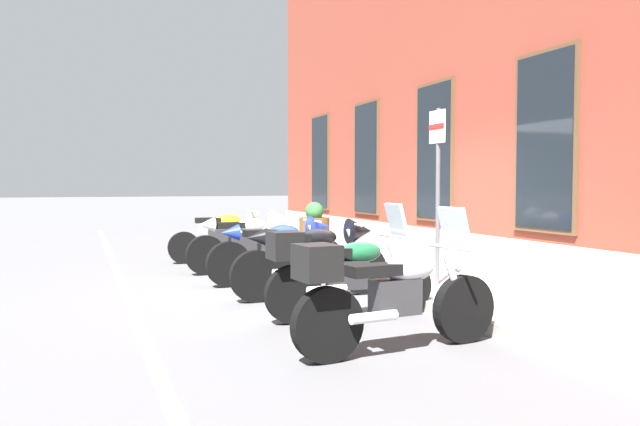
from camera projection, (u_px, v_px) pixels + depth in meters
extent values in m
plane|color=#4C4C4F|center=(355.00, 287.00, 9.17)|extent=(140.00, 140.00, 0.00)
cube|color=gray|center=(421.00, 278.00, 9.57)|extent=(26.04, 2.24, 0.14)
cube|color=silver|center=(129.00, 301.00, 8.02)|extent=(26.04, 0.12, 0.01)
cube|color=gray|center=(480.00, 257.00, 9.94)|extent=(20.04, 0.10, 0.70)
cube|color=#513823|center=(321.00, 162.00, 16.54)|extent=(1.22, 0.06, 2.52)
cube|color=black|center=(320.00, 162.00, 16.53)|extent=(1.10, 0.03, 2.40)
cube|color=#513823|center=(367.00, 158.00, 13.87)|extent=(1.22, 0.06, 2.52)
cube|color=black|center=(365.00, 158.00, 13.86)|extent=(1.10, 0.03, 2.40)
cube|color=#513823|center=(435.00, 152.00, 11.20)|extent=(1.22, 0.06, 2.52)
cube|color=black|center=(433.00, 152.00, 11.19)|extent=(1.10, 0.03, 2.40)
cube|color=#513823|center=(545.00, 141.00, 8.53)|extent=(1.22, 0.06, 2.52)
cube|color=black|center=(544.00, 141.00, 8.52)|extent=(1.10, 0.03, 2.40)
cylinder|color=black|center=(260.00, 246.00, 12.22)|extent=(0.17, 0.62, 0.61)
cylinder|color=black|center=(184.00, 248.00, 11.80)|extent=(0.17, 0.62, 0.61)
cylinder|color=silver|center=(255.00, 232.00, 12.18)|extent=(0.10, 0.33, 0.68)
cube|color=#28282B|center=(220.00, 237.00, 11.99)|extent=(0.26, 0.46, 0.32)
ellipsoid|color=gold|center=(228.00, 220.00, 12.01)|extent=(0.30, 0.54, 0.24)
cube|color=black|center=(208.00, 220.00, 11.91)|extent=(0.26, 0.50, 0.10)
cylinder|color=silver|center=(251.00, 211.00, 12.13)|extent=(0.62, 0.09, 0.04)
cylinder|color=silver|center=(205.00, 245.00, 11.79)|extent=(0.13, 0.46, 0.09)
sphere|color=silver|center=(255.00, 215.00, 12.16)|extent=(0.18, 0.18, 0.18)
cylinder|color=black|center=(284.00, 251.00, 10.96)|extent=(0.18, 0.67, 0.66)
cylinder|color=black|center=(206.00, 255.00, 10.33)|extent=(0.18, 0.67, 0.66)
cylinder|color=silver|center=(278.00, 236.00, 10.90)|extent=(0.10, 0.32, 0.65)
cube|color=#28282B|center=(243.00, 243.00, 10.61)|extent=(0.26, 0.46, 0.32)
ellipsoid|color=silver|center=(251.00, 225.00, 10.67)|extent=(0.31, 0.54, 0.24)
cube|color=black|center=(230.00, 225.00, 10.50)|extent=(0.27, 0.50, 0.10)
cylinder|color=silver|center=(274.00, 215.00, 10.85)|extent=(0.62, 0.10, 0.04)
cylinder|color=silver|center=(228.00, 252.00, 10.38)|extent=(0.13, 0.46, 0.09)
cone|color=silver|center=(281.00, 220.00, 10.91)|extent=(0.39, 0.37, 0.36)
cone|color=silver|center=(206.00, 225.00, 10.31)|extent=(0.26, 0.28, 0.24)
cylinder|color=black|center=(323.00, 259.00, 9.77)|extent=(0.17, 0.68, 0.67)
cylinder|color=black|center=(229.00, 264.00, 9.11)|extent=(0.17, 0.68, 0.67)
cylinder|color=silver|center=(317.00, 244.00, 9.72)|extent=(0.09, 0.31, 0.61)
cube|color=#28282B|center=(274.00, 250.00, 9.41)|extent=(0.25, 0.46, 0.32)
ellipsoid|color=#192D9E|center=(283.00, 233.00, 9.46)|extent=(0.30, 0.54, 0.24)
cube|color=black|center=(260.00, 233.00, 9.30)|extent=(0.26, 0.50, 0.10)
cylinder|color=silver|center=(312.00, 221.00, 9.67)|extent=(0.62, 0.09, 0.04)
cylinder|color=silver|center=(258.00, 260.00, 9.18)|extent=(0.13, 0.46, 0.09)
cone|color=#192D9E|center=(320.00, 227.00, 9.73)|extent=(0.39, 0.37, 0.36)
cone|color=#192D9E|center=(230.00, 233.00, 9.10)|extent=(0.26, 0.28, 0.24)
cylinder|color=black|center=(363.00, 270.00, 8.52)|extent=(0.14, 0.67, 0.67)
cylinder|color=black|center=(255.00, 276.00, 7.93)|extent=(0.14, 0.67, 0.67)
cylinder|color=silver|center=(357.00, 252.00, 8.47)|extent=(0.08, 0.32, 0.64)
cube|color=#28282B|center=(308.00, 260.00, 8.20)|extent=(0.23, 0.45, 0.32)
ellipsoid|color=black|center=(318.00, 238.00, 8.24)|extent=(0.27, 0.53, 0.24)
cube|color=black|center=(291.00, 238.00, 8.10)|extent=(0.23, 0.49, 0.10)
cylinder|color=silver|center=(352.00, 224.00, 8.42)|extent=(0.62, 0.05, 0.04)
cylinder|color=silver|center=(289.00, 272.00, 7.98)|extent=(0.10, 0.45, 0.09)
cone|color=black|center=(360.00, 231.00, 8.48)|extent=(0.37, 0.35, 0.36)
cone|color=black|center=(257.00, 238.00, 7.92)|extent=(0.25, 0.27, 0.24)
cylinder|color=black|center=(405.00, 286.00, 7.23)|extent=(0.13, 0.64, 0.64)
cylinder|color=black|center=(293.00, 294.00, 6.71)|extent=(0.13, 0.64, 0.64)
cylinder|color=silver|center=(398.00, 267.00, 7.18)|extent=(0.08, 0.30, 0.61)
cube|color=#28282B|center=(347.00, 275.00, 6.95)|extent=(0.23, 0.44, 0.32)
ellipsoid|color=#195633|center=(360.00, 252.00, 6.99)|extent=(0.27, 0.52, 0.24)
cube|color=black|center=(329.00, 253.00, 6.85)|extent=(0.23, 0.48, 0.10)
cylinder|color=silver|center=(392.00, 236.00, 7.14)|extent=(0.62, 0.05, 0.04)
cylinder|color=silver|center=(327.00, 290.00, 6.73)|extent=(0.10, 0.45, 0.09)
cube|color=#B2BCC6|center=(397.00, 220.00, 7.15)|extent=(0.36, 0.15, 0.40)
cube|color=black|center=(285.00, 245.00, 6.65)|extent=(0.37, 0.33, 0.30)
cylinder|color=black|center=(464.00, 309.00, 5.91)|extent=(0.19, 0.66, 0.65)
cylinder|color=black|center=(327.00, 325.00, 5.24)|extent=(0.19, 0.66, 0.65)
cylinder|color=silver|center=(456.00, 285.00, 5.85)|extent=(0.10, 0.30, 0.61)
cube|color=#28282B|center=(395.00, 297.00, 5.54)|extent=(0.27, 0.46, 0.32)
ellipsoid|color=#B7BABF|center=(409.00, 269.00, 5.60)|extent=(0.31, 0.54, 0.24)
cube|color=black|center=(373.00, 270.00, 5.43)|extent=(0.27, 0.50, 0.10)
cylinder|color=silver|center=(449.00, 247.00, 5.80)|extent=(0.62, 0.10, 0.04)
cylinder|color=silver|center=(374.00, 317.00, 5.31)|extent=(0.14, 0.46, 0.09)
cube|color=#B2BCC6|center=(455.00, 228.00, 5.82)|extent=(0.37, 0.18, 0.40)
cube|color=black|center=(317.00, 262.00, 5.17)|extent=(0.39, 0.36, 0.30)
cylinder|color=#4C4C51|center=(438.00, 197.00, 8.44)|extent=(0.06, 0.06, 2.39)
cube|color=white|center=(437.00, 127.00, 8.39)|extent=(0.36, 0.03, 0.44)
cube|color=red|center=(436.00, 127.00, 8.39)|extent=(0.36, 0.01, 0.08)
cylinder|color=brown|center=(314.00, 232.00, 13.52)|extent=(0.66, 0.66, 0.64)
cylinder|color=black|center=(314.00, 232.00, 13.52)|extent=(0.69, 0.69, 0.04)
sphere|color=#28602D|center=(314.00, 211.00, 13.49)|extent=(0.40, 0.40, 0.40)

